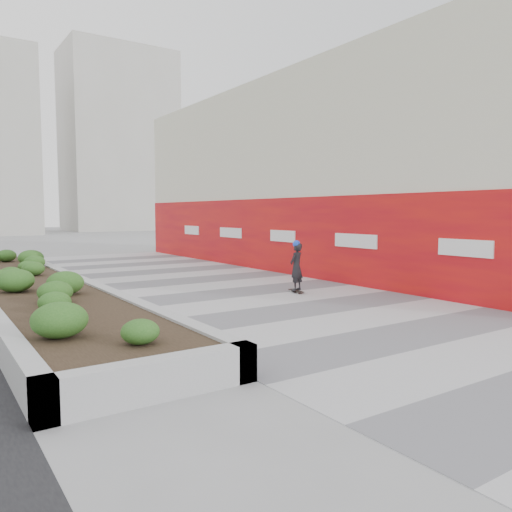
# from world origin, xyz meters

# --- Properties ---
(ground) EXTENTS (160.00, 160.00, 0.00)m
(ground) POSITION_xyz_m (0.00, 0.00, 0.00)
(ground) COLOR gray
(ground) RESTS_ON ground
(walkway) EXTENTS (8.00, 36.00, 0.01)m
(walkway) POSITION_xyz_m (0.00, 3.00, 0.01)
(walkway) COLOR #A8A8AD
(walkway) RESTS_ON ground
(building) EXTENTS (6.04, 24.08, 8.00)m
(building) POSITION_xyz_m (6.98, 8.98, 3.98)
(building) COLOR beige
(building) RESTS_ON ground
(planter) EXTENTS (3.00, 18.00, 0.90)m
(planter) POSITION_xyz_m (-5.50, 7.00, 0.42)
(planter) COLOR #9E9EA0
(planter) RESTS_ON ground
(distant_bldg_north_r) EXTENTS (14.00, 10.00, 24.00)m
(distant_bldg_north_r) POSITION_xyz_m (15.00, 60.00, 12.00)
(distant_bldg_north_r) COLOR #ADAAA3
(distant_bldg_north_r) RESTS_ON ground
(manhole_cover) EXTENTS (0.44, 0.44, 0.01)m
(manhole_cover) POSITION_xyz_m (0.50, 3.00, 0.00)
(manhole_cover) COLOR #595654
(manhole_cover) RESTS_ON ground
(skateboarder) EXTENTS (0.62, 0.75, 1.60)m
(skateboarder) POSITION_xyz_m (1.43, 3.95, 0.81)
(skateboarder) COLOR beige
(skateboarder) RESTS_ON ground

